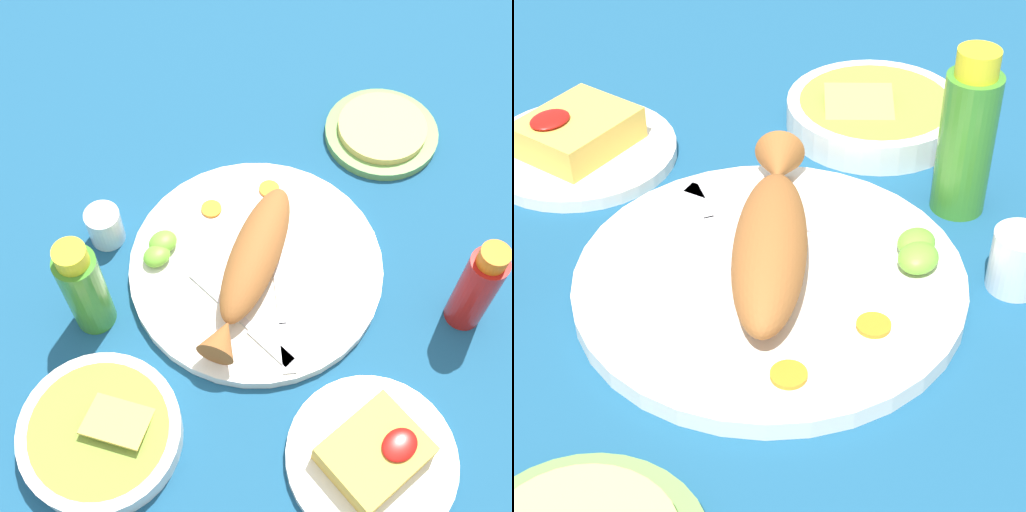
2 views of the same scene
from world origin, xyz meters
TOP-DOWN VIEW (x-y plane):
  - ground_plane at (0.00, 0.00)m, footprint 4.00×4.00m
  - main_plate at (0.00, 0.00)m, footprint 0.35×0.35m
  - fried_fish at (-0.01, -0.01)m, footprint 0.26×0.19m
  - fork_near at (-0.02, -0.09)m, footprint 0.12×0.16m
  - fork_far at (-0.07, -0.06)m, footprint 0.03×0.19m
  - carrot_slice_near at (0.09, 0.08)m, footprint 0.03×0.03m
  - carrot_slice_mid at (0.01, 0.11)m, footprint 0.03×0.03m
  - lime_wedge_main at (-0.08, 0.10)m, footprint 0.04×0.04m
  - lime_wedge_side at (-0.10, 0.09)m, footprint 0.04×0.03m
  - hot_sauce_bottle_green at (-0.21, 0.08)m, footprint 0.05×0.05m
  - salt_cup at (-0.13, 0.18)m, footprint 0.05×0.05m
  - side_plate_fries at (-0.06, -0.29)m, footprint 0.21×0.21m
  - fries_pile at (-0.06, -0.29)m, footprint 0.11×0.09m
  - guacamole_bowl at (-0.30, -0.06)m, footprint 0.20×0.20m

SIDE VIEW (x-z plane):
  - ground_plane at x=0.00m, z-range 0.00..0.00m
  - side_plate_fries at x=-0.06m, z-range 0.00..0.01m
  - main_plate at x=0.00m, z-range 0.00..0.02m
  - fork_near at x=-0.02m, z-range 0.02..0.02m
  - fork_far at x=-0.07m, z-range 0.02..0.02m
  - carrot_slice_near at x=0.09m, z-range 0.02..0.02m
  - carrot_slice_mid at x=0.01m, z-range 0.02..0.02m
  - guacamole_bowl at x=-0.30m, z-range 0.00..0.05m
  - salt_cup at x=-0.13m, z-range 0.00..0.05m
  - lime_wedge_side at x=-0.10m, z-range 0.02..0.04m
  - lime_wedge_main at x=-0.08m, z-range 0.02..0.04m
  - fries_pile at x=-0.06m, z-range 0.01..0.05m
  - fried_fish at x=-0.01m, z-range 0.02..0.07m
  - hot_sauce_bottle_green at x=-0.21m, z-range -0.01..0.17m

